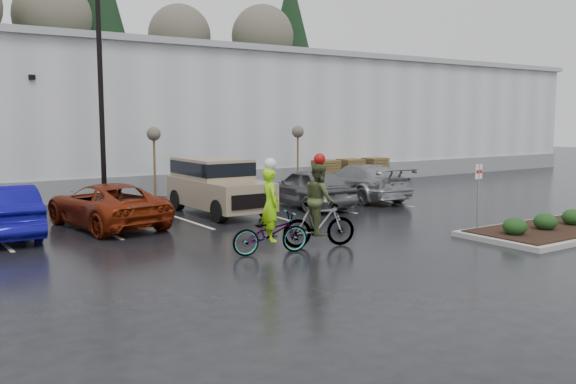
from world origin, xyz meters
TOP-DOWN VIEW (x-y plane):
  - ground at (0.00, 0.00)m, footprint 120.00×120.00m
  - warehouse at (0.00, 21.99)m, footprint 60.50×15.50m
  - wooded_ridge at (0.00, 45.00)m, footprint 80.00×25.00m
  - lamppost at (-4.00, 12.00)m, footprint 0.50×1.00m
  - sapling_mid at (-1.50, 13.00)m, footprint 0.60×0.60m
  - sapling_east at (6.00, 13.00)m, footprint 0.60×0.60m
  - pallet_stack_a at (8.50, 14.00)m, footprint 1.20×1.20m
  - pallet_stack_b at (10.20, 14.00)m, footprint 1.20×1.20m
  - pallet_stack_c at (12.00, 14.00)m, footprint 1.20×1.20m
  - curb_island at (7.00, -1.00)m, footprint 8.00×3.00m
  - mulch_bed at (7.00, -1.00)m, footprint 7.60×2.60m
  - shrub_a at (4.00, -1.00)m, footprint 0.70×0.70m
  - shrub_b at (5.50, -1.00)m, footprint 0.70×0.70m
  - shrub_c at (7.00, -1.00)m, footprint 0.70×0.70m
  - fire_lane_sign at (3.80, 0.20)m, footprint 0.30×0.05m
  - car_blue at (-8.33, 7.96)m, footprint 1.82×4.87m
  - car_red at (-5.21, 7.94)m, footprint 3.10×5.50m
  - suv_tan at (-0.81, 8.37)m, footprint 2.20×5.10m
  - car_grey at (2.91, 7.83)m, footprint 2.05×4.73m
  - car_far_silver at (6.14, 8.43)m, footprint 2.62×5.56m
  - cyclist_hivis at (-2.88, 1.50)m, footprint 2.19×1.11m
  - cyclist_olive at (-1.28, 1.50)m, footprint 2.10×1.16m

SIDE VIEW (x-z plane):
  - ground at x=0.00m, z-range 0.00..0.00m
  - curb_island at x=7.00m, z-range 0.00..0.15m
  - mulch_bed at x=7.00m, z-range 0.15..0.19m
  - shrub_a at x=4.00m, z-range 0.15..0.67m
  - shrub_b at x=5.50m, z-range 0.15..0.67m
  - shrub_c at x=7.00m, z-range 0.15..0.67m
  - pallet_stack_a at x=8.50m, z-range 0.00..1.35m
  - pallet_stack_b at x=10.20m, z-range 0.00..1.35m
  - pallet_stack_c at x=12.00m, z-range 0.00..1.35m
  - car_red at x=-5.21m, z-range 0.00..1.45m
  - cyclist_hivis at x=-2.88m, z-range -0.49..2.04m
  - car_far_silver at x=6.14m, z-range 0.00..1.57m
  - car_blue at x=-8.33m, z-range 0.00..1.59m
  - car_grey at x=2.91m, z-range 0.00..1.59m
  - cyclist_olive at x=-1.28m, z-range -0.37..2.24m
  - suv_tan at x=-0.81m, z-range 0.00..2.06m
  - fire_lane_sign at x=3.80m, z-range 0.31..2.51m
  - sapling_mid at x=-1.50m, z-range 1.13..4.33m
  - sapling_east at x=6.00m, z-range 1.13..4.33m
  - wooded_ridge at x=0.00m, z-range 0.00..6.00m
  - warehouse at x=0.00m, z-range 0.05..7.25m
  - lamppost at x=-4.00m, z-range 1.07..10.30m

